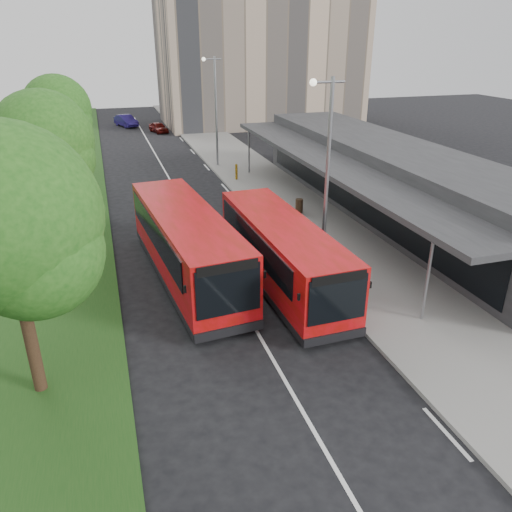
{
  "coord_description": "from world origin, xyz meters",
  "views": [
    {
      "loc": [
        -4.47,
        -16.13,
        9.59
      ],
      "look_at": [
        0.92,
        1.22,
        1.5
      ],
      "focal_mm": 35.0,
      "sensor_mm": 36.0,
      "label": 1
    }
  ],
  "objects_px": {
    "tree_far": "(57,114)",
    "lamp_post_near": "(326,166)",
    "bollard": "(236,172)",
    "car_near": "(159,127)",
    "tree_mid": "(44,147)",
    "bus_main": "(282,254)",
    "tree_near": "(7,229)",
    "litter_bin": "(299,206)",
    "lamp_post_far": "(215,105)",
    "bus_second": "(187,245)",
    "car_far": "(126,121)"
  },
  "relations": [
    {
      "from": "bus_main",
      "to": "bollard",
      "type": "bearing_deg",
      "value": 79.6
    },
    {
      "from": "bollard",
      "to": "car_far",
      "type": "height_order",
      "value": "car_far"
    },
    {
      "from": "tree_far",
      "to": "lamp_post_far",
      "type": "relative_size",
      "value": 0.91
    },
    {
      "from": "tree_near",
      "to": "lamp_post_near",
      "type": "xyz_separation_m",
      "value": [
        11.13,
        4.95,
        -0.35
      ]
    },
    {
      "from": "lamp_post_near",
      "to": "tree_near",
      "type": "bearing_deg",
      "value": -156.03
    },
    {
      "from": "lamp_post_near",
      "to": "car_far",
      "type": "bearing_deg",
      "value": 97.56
    },
    {
      "from": "tree_near",
      "to": "litter_bin",
      "type": "height_order",
      "value": "tree_near"
    },
    {
      "from": "lamp_post_far",
      "to": "bus_main",
      "type": "height_order",
      "value": "lamp_post_far"
    },
    {
      "from": "bollard",
      "to": "tree_far",
      "type": "bearing_deg",
      "value": 162.3
    },
    {
      "from": "lamp_post_far",
      "to": "bus_second",
      "type": "xyz_separation_m",
      "value": [
        -5.66,
        -18.94,
        -3.19
      ]
    },
    {
      "from": "bollard",
      "to": "lamp_post_far",
      "type": "bearing_deg",
      "value": 94.55
    },
    {
      "from": "litter_bin",
      "to": "bollard",
      "type": "relative_size",
      "value": 0.72
    },
    {
      "from": "lamp_post_near",
      "to": "lamp_post_far",
      "type": "height_order",
      "value": "same"
    },
    {
      "from": "tree_far",
      "to": "litter_bin",
      "type": "relative_size",
      "value": 9.26
    },
    {
      "from": "litter_bin",
      "to": "tree_near",
      "type": "bearing_deg",
      "value": -136.72
    },
    {
      "from": "tree_far",
      "to": "bollard",
      "type": "relative_size",
      "value": 6.69
    },
    {
      "from": "bus_second",
      "to": "litter_bin",
      "type": "bearing_deg",
      "value": 34.44
    },
    {
      "from": "bus_main",
      "to": "bollard",
      "type": "xyz_separation_m",
      "value": [
        2.43,
        16.05,
        -0.72
      ]
    },
    {
      "from": "lamp_post_near",
      "to": "car_near",
      "type": "relative_size",
      "value": 2.56
    },
    {
      "from": "tree_near",
      "to": "litter_bin",
      "type": "bearing_deg",
      "value": 43.28
    },
    {
      "from": "tree_mid",
      "to": "bollard",
      "type": "relative_size",
      "value": 6.84
    },
    {
      "from": "tree_near",
      "to": "bus_second",
      "type": "xyz_separation_m",
      "value": [
        5.47,
        6.01,
        -3.54
      ]
    },
    {
      "from": "tree_near",
      "to": "bus_main",
      "type": "distance_m",
      "value": 10.67
    },
    {
      "from": "tree_far",
      "to": "car_near",
      "type": "xyz_separation_m",
      "value": [
        8.66,
        17.57,
        -4.16
      ]
    },
    {
      "from": "bus_second",
      "to": "tree_far",
      "type": "bearing_deg",
      "value": 101.71
    },
    {
      "from": "tree_mid",
      "to": "tree_far",
      "type": "height_order",
      "value": "tree_mid"
    },
    {
      "from": "tree_mid",
      "to": "car_far",
      "type": "relative_size",
      "value": 1.9
    },
    {
      "from": "tree_far",
      "to": "lamp_post_near",
      "type": "height_order",
      "value": "lamp_post_near"
    },
    {
      "from": "lamp_post_far",
      "to": "car_far",
      "type": "xyz_separation_m",
      "value": [
        -5.51,
        21.53,
        -4.07
      ]
    },
    {
      "from": "tree_near",
      "to": "bus_second",
      "type": "relative_size",
      "value": 0.73
    },
    {
      "from": "car_far",
      "to": "litter_bin",
      "type": "bearing_deg",
      "value": -98.09
    },
    {
      "from": "tree_far",
      "to": "lamp_post_near",
      "type": "relative_size",
      "value": 0.91
    },
    {
      "from": "bollard",
      "to": "car_near",
      "type": "bearing_deg",
      "value": 97.61
    },
    {
      "from": "lamp_post_far",
      "to": "bus_second",
      "type": "distance_m",
      "value": 20.02
    },
    {
      "from": "bus_second",
      "to": "car_near",
      "type": "relative_size",
      "value": 3.42
    },
    {
      "from": "tree_mid",
      "to": "litter_bin",
      "type": "height_order",
      "value": "tree_mid"
    },
    {
      "from": "bus_main",
      "to": "car_near",
      "type": "bearing_deg",
      "value": 88.83
    },
    {
      "from": "tree_far",
      "to": "lamp_post_near",
      "type": "bearing_deg",
      "value": -59.71
    },
    {
      "from": "lamp_post_far",
      "to": "litter_bin",
      "type": "xyz_separation_m",
      "value": [
        1.94,
        -12.64,
        -4.18
      ]
    },
    {
      "from": "tree_mid",
      "to": "lamp_post_near",
      "type": "relative_size",
      "value": 0.93
    },
    {
      "from": "bus_main",
      "to": "bus_second",
      "type": "xyz_separation_m",
      "value": [
        -3.6,
        1.73,
        0.11
      ]
    },
    {
      "from": "lamp_post_near",
      "to": "lamp_post_far",
      "type": "relative_size",
      "value": 1.0
    },
    {
      "from": "lamp_post_near",
      "to": "litter_bin",
      "type": "distance_m",
      "value": 8.68
    },
    {
      "from": "bollard",
      "to": "car_near",
      "type": "height_order",
      "value": "bollard"
    },
    {
      "from": "tree_mid",
      "to": "bollard",
      "type": "xyz_separation_m",
      "value": [
        11.5,
        8.33,
        -4.1
      ]
    },
    {
      "from": "tree_mid",
      "to": "bollard",
      "type": "bearing_deg",
      "value": 35.93
    },
    {
      "from": "tree_mid",
      "to": "tree_near",
      "type": "bearing_deg",
      "value": -90.0
    },
    {
      "from": "tree_mid",
      "to": "lamp_post_near",
      "type": "height_order",
      "value": "lamp_post_near"
    },
    {
      "from": "lamp_post_near",
      "to": "car_near",
      "type": "bearing_deg",
      "value": 93.86
    },
    {
      "from": "bus_main",
      "to": "tree_far",
      "type": "bearing_deg",
      "value": 112.9
    }
  ]
}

